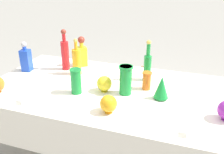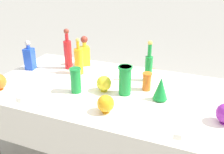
% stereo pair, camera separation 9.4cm
% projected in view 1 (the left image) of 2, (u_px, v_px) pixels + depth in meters
% --- Properties ---
extents(display_table, '(2.03, 1.08, 0.76)m').
position_uv_depth(display_table, '(110.00, 96.00, 2.00)').
color(display_table, white).
rests_on(display_table, ground).
extents(tall_bottle_0, '(0.06, 0.06, 0.35)m').
position_uv_depth(tall_bottle_0, '(147.00, 65.00, 2.11)').
color(tall_bottle_0, '#198C38').
rests_on(tall_bottle_0, display_table).
extents(tall_bottle_1, '(0.07, 0.07, 0.39)m').
position_uv_depth(tall_bottle_1, '(65.00, 53.00, 2.33)').
color(tall_bottle_1, red).
rests_on(tall_bottle_1, display_table).
extents(tall_bottle_2, '(0.08, 0.08, 0.33)m').
position_uv_depth(tall_bottle_2, '(77.00, 61.00, 2.23)').
color(tall_bottle_2, orange).
rests_on(tall_bottle_2, display_table).
extents(square_decanter_0, '(0.12, 0.12, 0.29)m').
position_uv_depth(square_decanter_0, '(82.00, 53.00, 2.43)').
color(square_decanter_0, yellow).
rests_on(square_decanter_0, display_table).
extents(square_decanter_1, '(0.09, 0.09, 0.28)m').
position_uv_depth(square_decanter_1, '(26.00, 59.00, 2.31)').
color(square_decanter_1, blue).
rests_on(square_decanter_1, display_table).
extents(slender_vase_0, '(0.09, 0.09, 0.20)m').
position_uv_depth(slender_vase_0, '(76.00, 80.00, 1.90)').
color(slender_vase_0, '#198C38').
rests_on(slender_vase_0, display_table).
extents(slender_vase_1, '(0.08, 0.08, 0.14)m').
position_uv_depth(slender_vase_1, '(147.00, 80.00, 1.97)').
color(slender_vase_1, orange).
rests_on(slender_vase_1, display_table).
extents(slender_vase_2, '(0.11, 0.11, 0.23)m').
position_uv_depth(slender_vase_2, '(126.00, 79.00, 1.88)').
color(slender_vase_2, '#198C38').
rests_on(slender_vase_2, display_table).
extents(fluted_vase_0, '(0.11, 0.11, 0.18)m').
position_uv_depth(fluted_vase_0, '(162.00, 87.00, 1.82)').
color(fluted_vase_0, '#198C38').
rests_on(fluted_vase_0, display_table).
extents(round_bowl_0, '(0.12, 0.12, 0.12)m').
position_uv_depth(round_bowl_0, '(109.00, 104.00, 1.65)').
color(round_bowl_0, orange).
rests_on(round_bowl_0, display_table).
extents(round_bowl_1, '(0.12, 0.12, 0.13)m').
position_uv_depth(round_bowl_1, '(104.00, 84.00, 1.94)').
color(round_bowl_1, yellow).
rests_on(round_bowl_1, display_table).
extents(price_tag_left, '(0.05, 0.01, 0.03)m').
position_uv_depth(price_tag_left, '(19.00, 103.00, 1.76)').
color(price_tag_left, white).
rests_on(price_tag_left, display_table).
extents(price_tag_center, '(0.06, 0.03, 0.04)m').
position_uv_depth(price_tag_center, '(44.00, 105.00, 1.72)').
color(price_tag_center, white).
rests_on(price_tag_center, display_table).
extents(price_tag_right, '(0.05, 0.01, 0.03)m').
position_uv_depth(price_tag_right, '(182.00, 135.00, 1.42)').
color(price_tag_right, white).
rests_on(price_tag_right, display_table).
extents(cardboard_box_behind_left, '(0.60, 0.53, 0.45)m').
position_uv_depth(cardboard_box_behind_left, '(154.00, 91.00, 3.23)').
color(cardboard_box_behind_left, tan).
rests_on(cardboard_box_behind_left, ground).
extents(cardboard_box_behind_right, '(0.62, 0.53, 0.39)m').
position_uv_depth(cardboard_box_behind_right, '(119.00, 84.00, 3.50)').
color(cardboard_box_behind_right, tan).
rests_on(cardboard_box_behind_right, ground).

